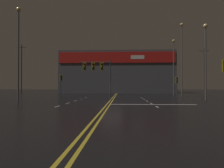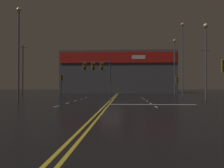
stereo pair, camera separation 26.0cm
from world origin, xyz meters
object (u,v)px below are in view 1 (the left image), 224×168
(traffic_signal_median, at_px, (97,69))
(traffic_signal_corner_northeast, at_px, (177,82))
(streetlight_near_left, at_px, (205,51))
(traffic_signal_corner_northwest, at_px, (61,81))
(streetlight_median_approach, at_px, (174,60))
(streetlight_near_right, at_px, (18,42))
(streetlight_far_left, at_px, (182,51))

(traffic_signal_median, xyz_separation_m, traffic_signal_corner_northeast, (11.56, 6.49, -1.57))
(streetlight_near_left, bearing_deg, traffic_signal_corner_northwest, 159.87)
(streetlight_near_left, distance_m, streetlight_median_approach, 15.21)
(streetlight_near_left, xyz_separation_m, streetlight_near_right, (-22.62, -1.71, 0.98))
(streetlight_near_right, bearing_deg, streetlight_near_left, 4.32)
(traffic_signal_corner_northeast, height_order, streetlight_near_right, streetlight_near_right)
(traffic_signal_corner_northwest, xyz_separation_m, streetlight_median_approach, (19.73, 7.85, 4.11))
(traffic_signal_corner_northwest, bearing_deg, streetlight_near_right, -105.98)
(streetlight_near_left, relative_size, streetlight_median_approach, 0.87)
(streetlight_near_left, bearing_deg, streetlight_median_approach, 91.12)
(streetlight_near_left, bearing_deg, traffic_signal_corner_northeast, 105.29)
(streetlight_median_approach, bearing_deg, streetlight_near_left, -88.88)
(streetlight_median_approach, bearing_deg, traffic_signal_median, -131.26)
(traffic_signal_corner_northeast, distance_m, streetlight_median_approach, 9.65)
(streetlight_near_left, bearing_deg, streetlight_near_right, -175.68)
(streetlight_near_left, distance_m, streetlight_near_right, 22.71)
(traffic_signal_corner_northwest, bearing_deg, traffic_signal_corner_northeast, -1.87)
(traffic_signal_corner_northwest, xyz_separation_m, streetlight_near_right, (-2.59, -9.05, 4.34))
(traffic_signal_corner_northeast, relative_size, streetlight_median_approach, 0.30)
(streetlight_near_right, bearing_deg, traffic_signal_corner_northeast, 22.14)
(traffic_signal_corner_northwest, xyz_separation_m, streetlight_near_left, (20.03, -7.34, 3.36))
(traffic_signal_corner_northeast, bearing_deg, streetlight_median_approach, 79.61)
(streetlight_near_right, relative_size, streetlight_median_approach, 1.04)
(traffic_signal_median, height_order, streetlight_median_approach, streetlight_median_approach)
(traffic_signal_corner_northeast, bearing_deg, streetlight_far_left, 62.81)
(traffic_signal_median, xyz_separation_m, traffic_signal_corner_northwest, (-6.63, 7.09, -1.27))
(streetlight_near_left, bearing_deg, streetlight_far_left, 90.81)
(streetlight_near_right, height_order, streetlight_median_approach, streetlight_near_right)
(traffic_signal_corner_northwest, distance_m, streetlight_near_right, 10.36)
(streetlight_far_left, bearing_deg, traffic_signal_median, -143.51)
(traffic_signal_corner_northwest, relative_size, streetlight_near_left, 0.38)
(traffic_signal_median, relative_size, streetlight_far_left, 0.40)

